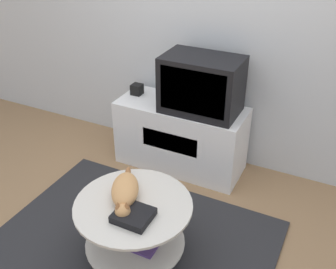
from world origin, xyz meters
name	(u,v)px	position (x,y,z in m)	size (l,w,h in m)	color
ground_plane	(130,248)	(0.00, 0.00, 0.00)	(12.00, 12.00, 0.00)	#93704C
wall_back	(212,14)	(0.00, 1.39, 1.30)	(8.00, 0.05, 2.60)	silver
rug	(130,247)	(0.00, 0.00, 0.01)	(1.90, 1.46, 0.02)	#28282B
tv_stand	(181,136)	(-0.12, 1.08, 0.30)	(1.11, 0.45, 0.60)	white
tv	(202,85)	(0.06, 1.07, 0.83)	(0.62, 0.39, 0.46)	black
speaker	(137,89)	(-0.57, 1.12, 0.64)	(0.09, 0.09, 0.09)	black
coffee_table	(134,223)	(0.08, -0.06, 0.31)	(0.74, 0.74, 0.45)	#B2B2B7
dvd_box	(133,215)	(0.15, -0.17, 0.50)	(0.22, 0.20, 0.05)	black
cat	(125,191)	(0.01, -0.04, 0.53)	(0.30, 0.48, 0.13)	tan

